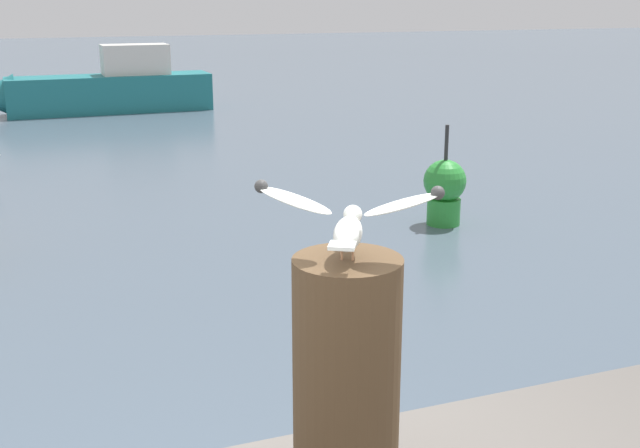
# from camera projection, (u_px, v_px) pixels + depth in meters

# --- Properties ---
(mooring_post) EXTENTS (0.36, 0.36, 0.84)m
(mooring_post) POSITION_uv_depth(u_px,v_px,m) (346.00, 377.00, 2.67)
(mooring_post) COLOR #4C3823
(mooring_post) RESTS_ON harbor_quay
(seagull) EXTENTS (0.56, 0.39, 0.25)m
(seagull) POSITION_uv_depth(u_px,v_px,m) (348.00, 221.00, 2.52)
(seagull) COLOR tan
(seagull) RESTS_ON mooring_post
(boat_teal) EXTENTS (6.01, 1.27, 1.74)m
(boat_teal) POSITION_uv_depth(u_px,v_px,m) (96.00, 89.00, 20.49)
(boat_teal) COLOR #1E7075
(boat_teal) RESTS_ON ground_plane
(channel_buoy) EXTENTS (0.56, 0.56, 1.33)m
(channel_buoy) POSITION_uv_depth(u_px,v_px,m) (444.00, 189.00, 10.41)
(channel_buoy) COLOR green
(channel_buoy) RESTS_ON ground_plane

